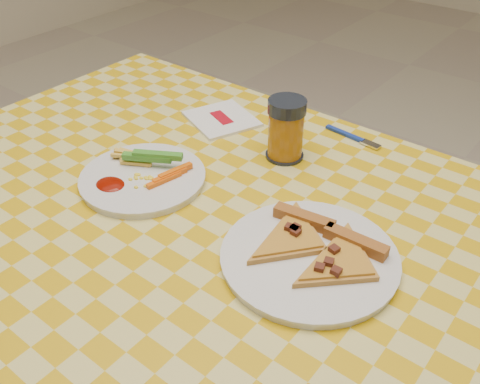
% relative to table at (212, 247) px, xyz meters
% --- Properties ---
extents(table, '(1.28, 0.88, 0.76)m').
position_rel_table_xyz_m(table, '(0.00, 0.00, 0.00)').
color(table, silver).
rests_on(table, ground).
extents(plate_left, '(0.25, 0.25, 0.01)m').
position_rel_table_xyz_m(plate_left, '(-0.16, -0.00, 0.08)').
color(plate_left, silver).
rests_on(plate_left, table).
extents(plate_right, '(0.28, 0.28, 0.01)m').
position_rel_table_xyz_m(plate_right, '(0.19, 0.00, 0.08)').
color(plate_right, silver).
rests_on(plate_right, table).
extents(fries_veggies, '(0.17, 0.16, 0.04)m').
position_rel_table_xyz_m(fries_veggies, '(-0.17, 0.01, 0.10)').
color(fries_veggies, '#F2C04D').
rests_on(fries_veggies, plate_left).
extents(pizza_slices, '(0.23, 0.21, 0.02)m').
position_rel_table_xyz_m(pizza_slices, '(0.20, 0.02, 0.09)').
color(pizza_slices, '#BA7939').
rests_on(pizza_slices, plate_right).
extents(drink_glass, '(0.08, 0.08, 0.12)m').
position_rel_table_xyz_m(drink_glass, '(-0.01, 0.23, 0.13)').
color(drink_glass, black).
rests_on(drink_glass, table).
extents(napkin, '(0.18, 0.17, 0.01)m').
position_rel_table_xyz_m(napkin, '(-0.20, 0.27, 0.08)').
color(napkin, white).
rests_on(napkin, table).
extents(fork, '(0.13, 0.03, 0.01)m').
position_rel_table_xyz_m(fork, '(0.07, 0.38, 0.08)').
color(fork, navy).
rests_on(fork, table).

